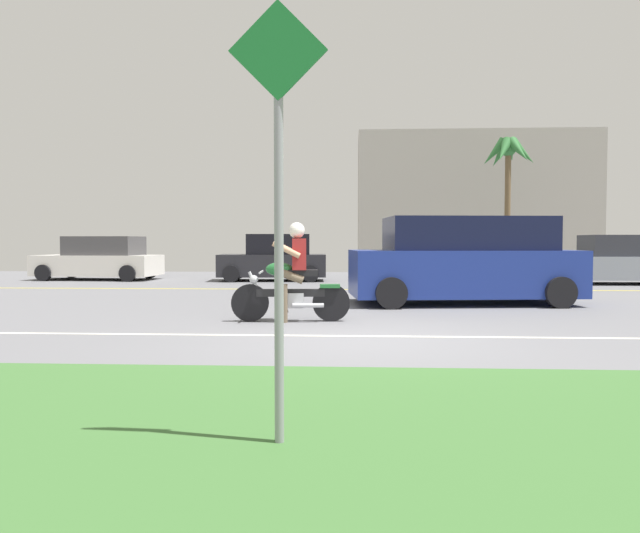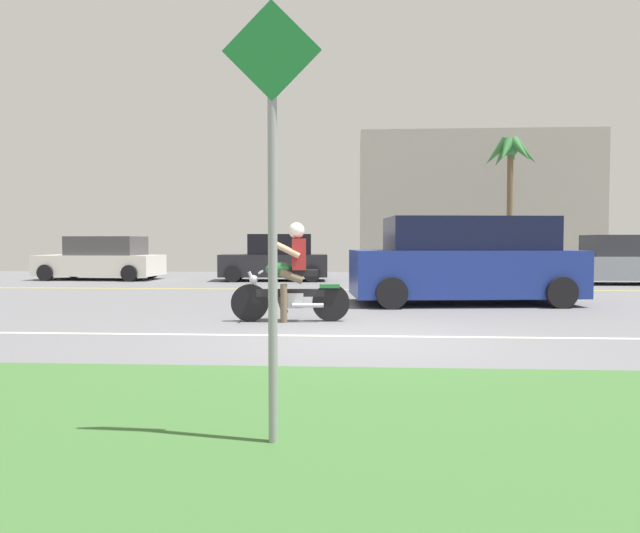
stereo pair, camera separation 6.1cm
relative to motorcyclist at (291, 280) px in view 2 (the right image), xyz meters
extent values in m
cube|color=slate|center=(1.14, 1.30, -0.73)|extent=(56.00, 30.00, 0.04)
cube|color=#3D6B33|center=(1.14, -5.80, -0.68)|extent=(56.00, 3.80, 0.06)
cube|color=silver|center=(1.14, -1.53, -0.70)|extent=(50.40, 0.12, 0.01)
cube|color=yellow|center=(1.14, 6.74, -0.70)|extent=(50.40, 0.12, 0.01)
cylinder|color=black|center=(-0.70, -0.05, -0.39)|extent=(0.64, 0.14, 0.63)
cylinder|color=black|center=(0.66, 0.05, -0.39)|extent=(0.64, 0.14, 0.63)
cylinder|color=#B7BAC1|center=(-0.59, -0.04, -0.13)|extent=(0.29, 0.07, 0.55)
cube|color=black|center=(-0.02, 0.00, -0.22)|extent=(1.15, 0.19, 0.13)
cube|color=#B7BAC1|center=(0.03, 0.01, -0.35)|extent=(0.35, 0.23, 0.25)
ellipsoid|color=#236B33|center=(-0.21, -0.01, 0.18)|extent=(0.46, 0.25, 0.23)
cube|color=black|center=(0.19, 0.02, 0.11)|extent=(0.52, 0.27, 0.11)
cube|color=#236B33|center=(0.64, 0.05, -0.11)|extent=(0.35, 0.19, 0.06)
cylinder|color=#B7BAC1|center=(-0.51, -0.03, 0.13)|extent=(0.09, 0.65, 0.04)
sphere|color=#B7BAC1|center=(-0.64, -0.04, 0.00)|extent=(0.15, 0.15, 0.15)
cylinder|color=#B7BAC1|center=(0.28, -0.10, -0.42)|extent=(0.53, 0.11, 0.07)
cube|color=maroon|center=(0.13, 0.01, 0.43)|extent=(0.26, 0.35, 0.53)
sphere|color=silver|center=(0.09, 0.01, 0.83)|extent=(0.27, 0.27, 0.27)
cylinder|color=brown|center=(-0.01, 0.11, 0.06)|extent=(0.43, 0.17, 0.27)
cylinder|color=brown|center=(0.01, -0.10, 0.06)|extent=(0.43, 0.17, 0.27)
cylinder|color=brown|center=(-0.11, -0.15, -0.39)|extent=(0.12, 0.12, 0.64)
cylinder|color=brown|center=(-0.17, 0.12, -0.42)|extent=(0.22, 0.13, 0.36)
cylinder|color=tan|center=(-0.10, 0.21, 0.51)|extent=(0.48, 0.13, 0.30)
cylinder|color=tan|center=(-0.07, -0.21, 0.51)|extent=(0.48, 0.13, 0.30)
cube|color=navy|center=(3.41, 3.09, -0.04)|extent=(4.96, 2.44, 0.98)
cube|color=black|center=(3.50, 3.10, 0.81)|extent=(3.60, 2.03, 0.71)
cylinder|color=black|center=(5.02, 4.25, -0.39)|extent=(0.66, 0.28, 0.64)
cylinder|color=black|center=(1.59, 3.89, -0.39)|extent=(0.66, 0.28, 0.64)
cylinder|color=black|center=(5.22, 2.30, -0.39)|extent=(0.66, 0.28, 0.64)
cylinder|color=black|center=(1.79, 1.94, -0.39)|extent=(0.66, 0.28, 0.64)
cylinder|color=black|center=(5.88, 3.35, 0.01)|extent=(0.26, 0.59, 0.58)
cube|color=white|center=(-7.94, 10.61, -0.20)|extent=(4.27, 2.07, 0.71)
cube|color=#444346|center=(-7.69, 10.59, 0.49)|extent=(2.50, 1.71, 0.66)
cylinder|color=black|center=(-6.39, 11.44, -0.43)|extent=(0.57, 0.21, 0.56)
cylinder|color=black|center=(-9.39, 11.61, -0.43)|extent=(0.57, 0.21, 0.56)
cylinder|color=black|center=(-6.50, 9.61, -0.43)|extent=(0.57, 0.21, 0.56)
cylinder|color=black|center=(-9.49, 9.78, -0.43)|extent=(0.57, 0.21, 0.56)
cube|color=#232328|center=(-1.73, 10.41, -0.18)|extent=(3.74, 1.86, 0.75)
cube|color=black|center=(-1.51, 10.42, 0.54)|extent=(2.20, 1.53, 0.69)
cylinder|color=black|center=(-0.48, 11.30, -0.43)|extent=(0.57, 0.22, 0.56)
cylinder|color=black|center=(-3.09, 11.13, -0.43)|extent=(0.57, 0.22, 0.56)
cylinder|color=black|center=(-0.37, 9.69, -0.43)|extent=(0.57, 0.22, 0.56)
cylinder|color=black|center=(-2.98, 9.51, -0.43)|extent=(0.57, 0.22, 0.56)
cube|color=#2D663D|center=(3.90, 9.78, -0.19)|extent=(3.84, 2.03, 0.73)
cube|color=black|center=(4.13, 9.79, 0.52)|extent=(2.25, 1.69, 0.68)
cylinder|color=black|center=(5.21, 10.77, -0.43)|extent=(0.57, 0.21, 0.56)
cylinder|color=black|center=(2.51, 10.64, -0.43)|extent=(0.57, 0.21, 0.56)
cylinder|color=black|center=(5.30, 8.92, -0.43)|extent=(0.57, 0.21, 0.56)
cylinder|color=black|center=(2.60, 8.79, -0.43)|extent=(0.57, 0.21, 0.56)
cube|color=#8C939E|center=(9.43, 9.42, -0.19)|extent=(4.46, 1.74, 0.73)
cube|color=#2D2F36|center=(9.69, 9.42, 0.51)|extent=(2.59, 1.49, 0.67)
cylinder|color=black|center=(7.82, 10.26, -0.43)|extent=(0.56, 0.18, 0.56)
cylinder|color=black|center=(7.83, 8.56, -0.43)|extent=(0.56, 0.18, 0.56)
cylinder|color=brown|center=(7.21, 14.37, 1.81)|extent=(0.23, 0.23, 5.04)
sphere|color=#337538|center=(7.21, 14.37, 4.33)|extent=(0.61, 0.61, 0.61)
cone|color=#337538|center=(7.76, 14.32, 4.19)|extent=(1.20, 0.56, 1.19)
cone|color=#337538|center=(7.42, 14.88, 4.19)|extent=(0.90, 1.37, 0.78)
cone|color=#337538|center=(7.00, 14.88, 4.19)|extent=(0.86, 1.25, 1.18)
cone|color=#337538|center=(6.66, 14.41, 4.19)|extent=(1.15, 0.50, 1.22)
cone|color=#337538|center=(6.91, 13.91, 4.19)|extent=(1.02, 1.23, 1.16)
cone|color=#337538|center=(7.51, 13.91, 4.19)|extent=(1.01, 1.23, 1.17)
cylinder|color=gray|center=(0.56, -6.23, 0.44)|extent=(0.06, 0.06, 2.30)
cube|color=#19722D|center=(0.56, -6.25, 1.83)|extent=(0.62, 0.03, 0.62)
cube|color=#A8A399|center=(6.79, 19.30, 2.50)|extent=(10.99, 4.00, 6.41)
camera|label=1|loc=(1.02, -10.01, 0.64)|focal=33.62mm
camera|label=2|loc=(1.09, -10.01, 0.64)|focal=33.62mm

